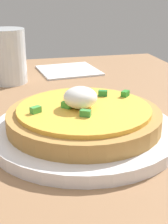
{
  "coord_description": "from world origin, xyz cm",
  "views": [
    {
      "loc": [
        -35.29,
        2.53,
        21.84
      ],
      "look_at": [
        4.33,
        -7.0,
        6.13
      ],
      "focal_mm": 53.79,
      "sensor_mm": 36.0,
      "label": 1
    }
  ],
  "objects_px": {
    "pizza": "(84,116)",
    "plate": "(84,131)",
    "cup_far": "(7,57)",
    "napkin": "(69,70)"
  },
  "relations": [
    {
      "from": "pizza",
      "to": "cup_far",
      "type": "distance_m",
      "value": 0.31
    },
    {
      "from": "plate",
      "to": "cup_far",
      "type": "height_order",
      "value": "cup_far"
    },
    {
      "from": "plate",
      "to": "cup_far",
      "type": "relative_size",
      "value": 2.28
    },
    {
      "from": "pizza",
      "to": "cup_far",
      "type": "xyz_separation_m",
      "value": [
        0.29,
        0.09,
        0.02
      ]
    },
    {
      "from": "plate",
      "to": "pizza",
      "type": "height_order",
      "value": "pizza"
    },
    {
      "from": "plate",
      "to": "cup_far",
      "type": "xyz_separation_m",
      "value": [
        0.29,
        0.09,
        0.04
      ]
    },
    {
      "from": "pizza",
      "to": "plate",
      "type": "bearing_deg",
      "value": -87.17
    },
    {
      "from": "plate",
      "to": "pizza",
      "type": "xyz_separation_m",
      "value": [
        -0.0,
        0.0,
        0.02
      ]
    },
    {
      "from": "pizza",
      "to": "cup_far",
      "type": "bearing_deg",
      "value": 16.89
    },
    {
      "from": "pizza",
      "to": "napkin",
      "type": "distance_m",
      "value": 0.36
    }
  ]
}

